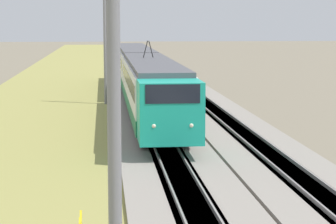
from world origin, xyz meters
The scene contains 8 objects.
ballast_main centered at (50.00, 0.00, 0.15)m, with size 240.00×4.40×0.30m.
ballast_adjacent centered at (50.00, -4.55, 0.15)m, with size 240.00×4.40×0.30m.
track_main centered at (50.00, 0.00, 0.16)m, with size 240.00×1.57×0.45m.
track_adjacent centered at (50.00, -4.55, 0.16)m, with size 240.00×1.57×0.45m.
grass_verge centered at (50.00, 6.52, 0.06)m, with size 240.00×12.64×0.12m.
passenger_train centered at (44.15, 0.00, 2.35)m, with size 43.55×2.90×5.03m.
catenary_mast_near centered at (5.38, 2.66, 5.11)m, with size 0.22×2.56×9.92m.
catenary_mast_mid centered at (43.95, 2.66, 4.77)m, with size 0.22×2.56×9.25m.
Camera 1 is at (-4.83, 2.87, 6.25)m, focal length 70.00 mm.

